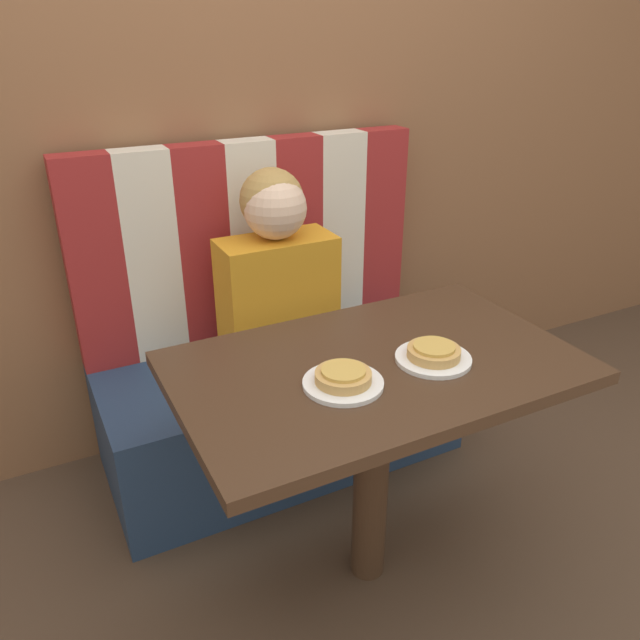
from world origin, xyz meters
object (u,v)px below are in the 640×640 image
Objects in this scene: person at (276,268)px; plate_left at (343,383)px; plate_right at (433,359)px; pizza_left at (343,376)px; pizza_right at (434,351)px.

person is 0.72m from plate_left.
plate_left and plate_right have the same top height.
pizza_left is at bearing 0.00° from plate_left.
plate_left is 1.00× the size of plate_right.
person is 0.71m from pizza_right.
pizza_left is at bearing -100.67° from person.
plate_left is at bearing -100.67° from person.
pizza_right is (0.13, -0.70, -0.01)m from person.
plate_left is 0.27m from pizza_right.
pizza_left is at bearing 180.00° from plate_right.
plate_left is 0.26m from plate_right.
plate_right is (0.26, 0.00, 0.00)m from plate_left.
pizza_left is 1.00× the size of pizza_right.
pizza_right is (0.26, 0.00, 0.02)m from plate_left.
plate_left is (-0.13, -0.70, -0.03)m from person.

